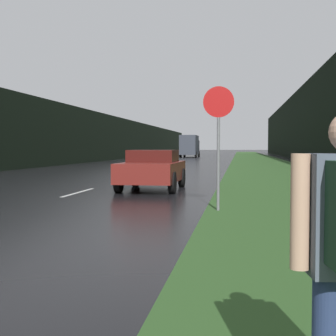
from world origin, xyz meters
TOP-DOWN VIEW (x-y plane):
  - grass_verge at (7.47, 40.00)m, footprint 6.00×240.00m
  - lane_stripe_c at (0.00, 14.24)m, footprint 0.12×3.00m
  - lane_stripe_d at (0.00, 21.24)m, footprint 0.12×3.00m
  - lane_stripe_e at (0.00, 28.24)m, footprint 0.12×3.00m
  - lane_stripe_f at (0.00, 35.24)m, footprint 0.12×3.00m
  - treeline_far_side at (-10.47, 50.00)m, footprint 2.00×140.00m
  - treeline_near_side at (13.47, 50.00)m, footprint 2.00×140.00m
  - stop_sign at (4.77, 10.36)m, footprint 0.72×0.07m
  - car_passing_near at (2.24, 15.63)m, footprint 1.98×4.08m
  - delivery_truck at (-2.24, 70.97)m, footprint 2.57×7.79m

SIDE VIEW (x-z plane):
  - lane_stripe_c at x=0.00m, z-range 0.00..0.01m
  - lane_stripe_d at x=0.00m, z-range 0.00..0.01m
  - lane_stripe_e at x=0.00m, z-range 0.00..0.01m
  - lane_stripe_f at x=0.00m, z-range 0.00..0.01m
  - grass_verge at x=7.47m, z-range 0.00..0.02m
  - car_passing_near at x=2.24m, z-range 0.03..1.43m
  - delivery_truck at x=-2.24m, z-range 0.10..3.43m
  - stop_sign at x=4.77m, z-range 0.35..3.26m
  - treeline_far_side at x=-10.47m, z-range 0.00..5.24m
  - treeline_near_side at x=13.47m, z-range 0.00..8.73m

